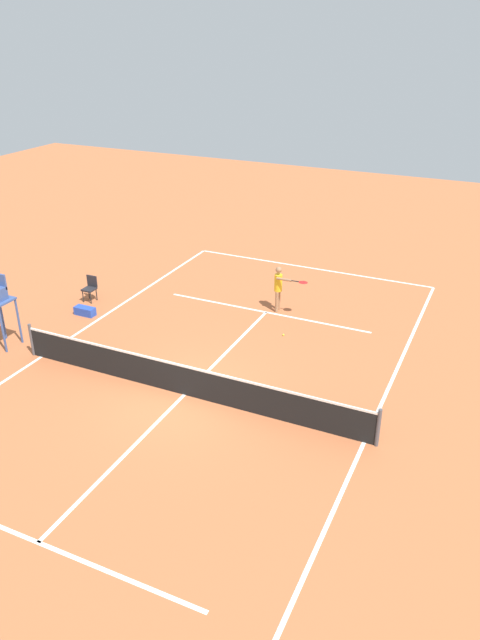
# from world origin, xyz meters

# --- Properties ---
(ground_plane) EXTENTS (60.00, 60.00, 0.00)m
(ground_plane) POSITION_xyz_m (0.00, 0.00, 0.00)
(ground_plane) COLOR #B76038
(court_lines) EXTENTS (10.35, 21.72, 0.01)m
(court_lines) POSITION_xyz_m (0.00, 0.00, 0.00)
(court_lines) COLOR white
(court_lines) RESTS_ON ground
(tennis_net) EXTENTS (10.95, 0.10, 1.07)m
(tennis_net) POSITION_xyz_m (0.00, 0.00, 0.50)
(tennis_net) COLOR #4C4C51
(tennis_net) RESTS_ON ground
(player_serving) EXTENTS (1.28, 0.53, 1.70)m
(player_serving) POSITION_xyz_m (-0.38, -6.23, 1.01)
(player_serving) COLOR #9E704C
(player_serving) RESTS_ON ground
(tennis_ball) EXTENTS (0.07, 0.07, 0.07)m
(tennis_ball) POSITION_xyz_m (-1.23, -4.50, 0.03)
(tennis_ball) COLOR #CCE033
(tennis_ball) RESTS_ON ground
(courtside_chair_mid) EXTENTS (0.44, 0.46, 0.95)m
(courtside_chair_mid) POSITION_xyz_m (6.37, -4.16, 0.53)
(courtside_chair_mid) COLOR #262626
(courtside_chair_mid) RESTS_ON ground
(equipment_bag) EXTENTS (0.76, 0.32, 0.30)m
(equipment_bag) POSITION_xyz_m (5.79, -3.03, 0.15)
(equipment_bag) COLOR #2647B7
(equipment_bag) RESTS_ON ground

